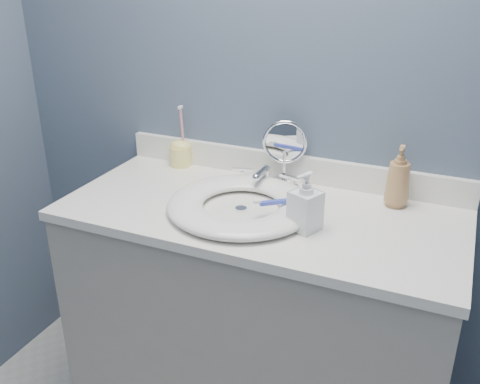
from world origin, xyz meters
The scene contains 12 objects.
back_wall centered at (0.00, 1.25, 1.20)m, with size 2.20×0.02×2.40m, color #4B5571.
vanity_cabinet centered at (0.00, 0.97, 0.42)m, with size 1.20×0.55×0.85m, color #A09B93.
countertop centered at (0.00, 0.97, 0.86)m, with size 1.22×0.57×0.03m, color white.
backsplash centered at (0.00, 1.24, 0.93)m, with size 1.22×0.02×0.09m, color white.
basin centered at (-0.05, 0.94, 0.90)m, with size 0.45×0.45×0.04m, color white, non-canonical shape.
drain centered at (-0.05, 0.94, 0.88)m, with size 0.04×0.04×0.01m, color silver.
faucet centered at (-0.05, 1.14, 0.91)m, with size 0.25×0.13×0.07m.
makeup_mirror centered at (0.00, 1.20, 1.00)m, with size 0.15×0.08×0.22m.
soap_bottle_amber centered at (0.37, 1.17, 0.98)m, with size 0.07×0.08×0.19m, color #AC7E4E.
soap_bottle_clear centered at (0.16, 0.91, 0.97)m, with size 0.08×0.08×0.17m, color white.
toothbrush_holder centered at (-0.40, 1.20, 0.93)m, with size 0.08×0.08×0.23m.
toothbrush_lying centered at (0.08, 0.97, 0.92)m, with size 0.15×0.12×0.02m.
Camera 1 is at (0.53, -0.40, 1.59)m, focal length 40.00 mm.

